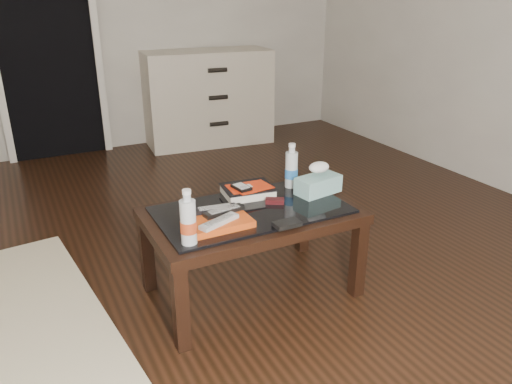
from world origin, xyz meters
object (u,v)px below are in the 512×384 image
dresser (208,98)px  water_bottle_right (291,165)px  tissue_box (318,185)px  coffee_table (251,221)px  textbook (248,191)px  water_bottle_left (188,217)px

dresser → water_bottle_right: (-0.50, -2.42, 0.13)m
tissue_box → coffee_table: bearing=173.9°
dresser → textbook: (-0.75, -2.42, 0.03)m
coffee_table → dresser: bearing=72.6°
textbook → water_bottle_left: bearing=-134.3°
textbook → tissue_box: tissue_box is taller
dresser → tissue_box: size_ratio=5.39×
coffee_table → dresser: size_ratio=0.81×
dresser → water_bottle_left: dresser is taller
coffee_table → water_bottle_left: size_ratio=4.20×
coffee_table → dresser: dresser is taller
water_bottle_left → dresser: bearing=66.7°
coffee_table → textbook: (0.06, 0.16, 0.09)m
coffee_table → textbook: size_ratio=4.00×
tissue_box → water_bottle_right: bearing=109.7°
water_bottle_right → tissue_box: 0.18m
water_bottle_left → water_bottle_right: same height
water_bottle_left → water_bottle_right: 0.79m
dresser → tissue_box: bearing=-94.0°
textbook → water_bottle_left: (-0.44, -0.36, 0.10)m
water_bottle_right → tissue_box: size_ratio=1.03×
coffee_table → tissue_box: bearing=3.6°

